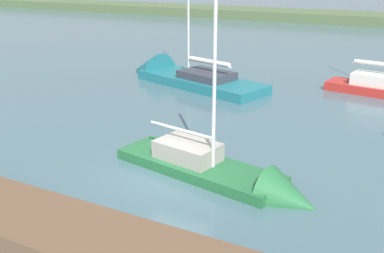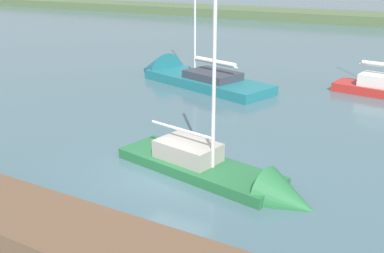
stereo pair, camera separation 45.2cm
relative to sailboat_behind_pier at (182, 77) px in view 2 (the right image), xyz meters
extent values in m
plane|color=#42606B|center=(-6.75, 12.50, -0.18)|extent=(200.00, 200.00, 0.00)
cube|color=#4C603D|center=(-6.75, -39.01, -0.18)|extent=(180.00, 8.00, 2.40)
cube|color=brown|center=(-6.75, 17.37, 0.12)|extent=(27.89, 2.42, 0.60)
cube|color=#1E6B75|center=(-2.15, 0.65, -0.07)|extent=(9.04, 5.23, 0.89)
cone|color=#1E6B75|center=(2.64, -0.80, -0.07)|extent=(3.31, 3.50, 2.87)
cube|color=#333842|center=(-2.62, 0.79, 0.60)|extent=(3.62, 2.97, 0.45)
cylinder|color=silver|center=(-2.80, 0.84, 1.33)|extent=(3.35, 1.10, 0.10)
cylinder|color=silver|center=(-2.80, 0.84, 1.45)|extent=(3.06, 1.15, 0.26)
cube|color=#236638|center=(-7.62, 11.75, -0.18)|extent=(6.56, 3.05, 0.75)
cone|color=#236638|center=(-11.20, 12.41, -0.18)|extent=(2.07, 2.22, 1.94)
cube|color=gray|center=(-7.14, 11.66, 0.51)|extent=(2.47, 1.79, 0.64)
cylinder|color=silver|center=(-8.25, 11.86, 3.48)|extent=(0.13, 0.13, 6.58)
cylinder|color=silver|center=(-6.84, 11.60, 1.24)|extent=(2.84, 0.62, 0.10)
cube|color=silver|center=(-11.70, -2.49, 0.65)|extent=(2.47, 1.73, 0.66)
camera|label=1|loc=(-14.32, 25.00, 6.76)|focal=42.54mm
camera|label=2|loc=(-14.72, 24.79, 6.76)|focal=42.54mm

